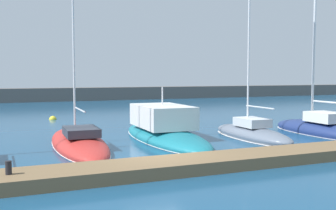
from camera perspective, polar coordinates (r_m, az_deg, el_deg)
name	(u,v)px	position (r m, az deg, el deg)	size (l,w,h in m)	color
ground_plane	(158,163)	(16.66, -1.40, -8.33)	(120.00, 120.00, 0.00)	navy
dock_pier	(173,166)	(15.19, 0.79, -8.67)	(29.64, 2.02, 0.46)	brown
breakwater_seawall	(46,95)	(58.24, -16.96, 1.42)	(108.00, 2.73, 1.87)	#5B5651
sailboat_red_third	(79,142)	(20.94, -12.64, -5.18)	(2.74, 9.66, 20.36)	#B72D28
motorboat_teal_fourth	(164,131)	(22.79, -0.59, -3.70)	(3.32, 10.50, 3.38)	#19707F
sailboat_slate_fifth	(252,133)	(23.56, 11.83, -3.93)	(2.23, 7.08, 12.47)	slate
sailboat_navy_sixth	(319,128)	(26.46, 20.77, -3.14)	(2.48, 7.71, 14.55)	navy
mooring_buoy_red	(190,117)	(34.59, 3.16, -1.77)	(0.67, 0.67, 0.67)	red
mooring_buoy_yellow	(53,120)	(34.22, -16.12, -2.00)	(0.60, 0.60, 0.60)	yellow
mooring_buoy_white	(148,106)	(47.68, -2.82, -0.11)	(0.63, 0.63, 0.63)	white
dock_bollard	(9,168)	(13.88, -21.80, -8.30)	(0.20, 0.20, 0.44)	black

